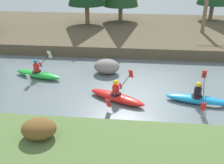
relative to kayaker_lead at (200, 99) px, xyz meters
The scene contains 8 objects.
ground_plane 2.18m from the kayaker_lead, 161.85° to the left, with size 90.00×90.00×0.00m, color slate.
riverbank_far 11.23m from the kayaker_lead, 100.60° to the left, with size 44.00×11.50×0.70m.
bare_tree_upstream 10.38m from the kayaker_lead, 78.49° to the left, with size 2.67×2.63×4.76m.
shrub_clump_second 6.93m from the kayaker_lead, 147.40° to the right, with size 1.12×0.94×0.61m.
kayaker_lead is the anchor object (origin of this frame).
kayaker_middle 3.63m from the kayaker_lead, behind, with size 2.69×1.94×1.20m.
kayaker_trailing 8.24m from the kayaker_lead, 166.13° to the left, with size 2.77×2.04×1.20m.
boulder_midstream 5.33m from the kayaker_lead, 146.82° to the left, with size 1.40×1.10×0.79m.
Camera 1 is at (-0.74, -10.97, 5.71)m, focal length 42.00 mm.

